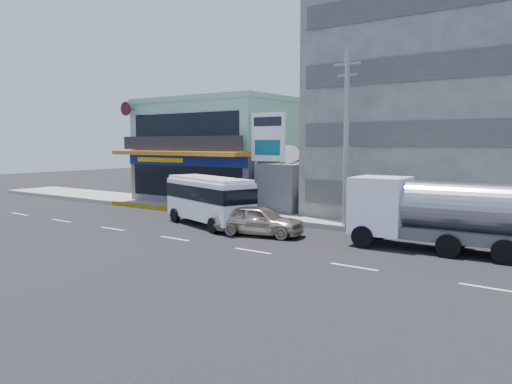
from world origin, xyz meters
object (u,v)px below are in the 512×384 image
minibus (209,197)px  sedan (259,220)px  utility_pole_near (346,138)px  tanker_truck (435,212)px  motorcycle_rider (200,206)px  satellite_dish (289,162)px  shop_building (226,154)px  concrete_building (459,109)px  billboard (268,143)px

minibus → sedan: bearing=-9.9°
utility_pole_near → sedan: 6.67m
tanker_truck → motorcycle_rider: tanker_truck is taller
tanker_truck → utility_pole_near: bearing=156.9°
satellite_dish → minibus: bearing=-99.8°
tanker_truck → shop_building: bearing=155.5°
minibus → satellite_dish: bearing=80.2°
tanker_truck → motorcycle_rider: (-15.64, 1.30, -1.01)m
minibus → utility_pole_near: bearing=24.9°
motorcycle_rider → utility_pole_near: bearing=6.4°
concrete_building → utility_pole_near: bearing=-117.8°
minibus → shop_building: bearing=124.5°
billboard → minibus: 6.10m
utility_pole_near → sedan: utility_pole_near is taller
concrete_building → minibus: bearing=-135.7°
utility_pole_near → shop_building: bearing=154.9°
billboard → sedan: size_ratio=1.45×
concrete_building → minibus: (-11.20, -10.95, -5.28)m
utility_pole_near → sedan: (-3.00, -4.08, -4.34)m
tanker_truck → satellite_dish: bearing=152.7°
concrete_building → satellite_dish: bearing=-158.2°
motorcycle_rider → shop_building: bearing=117.6°
sedan → motorcycle_rider: motorcycle_rider is taller
utility_pole_near → tanker_truck: (5.64, -2.41, -3.39)m
utility_pole_near → satellite_dish: bearing=149.0°
shop_building → tanker_truck: size_ratio=1.47×
minibus → motorcycle_rider: bearing=141.4°
satellite_dish → utility_pole_near: size_ratio=0.15×
concrete_building → utility_pole_near: size_ratio=1.60×
motorcycle_rider → sedan: bearing=-23.0°
billboard → tanker_truck: billboard is taller
sedan → motorcycle_rider: bearing=53.9°
motorcycle_rider → billboard: bearing=39.8°
satellite_dish → minibus: 7.29m
billboard → tanker_truck: size_ratio=0.82×
billboard → motorcycle_rider: bearing=-140.2°
shop_building → minibus: bearing=-55.5°
billboard → motorcycle_rider: (-3.50, -2.91, -4.18)m
sedan → satellite_dish: bearing=8.2°
concrete_building → satellite_dish: (-10.00, -4.00, -3.42)m
minibus → tanker_truck: 12.88m
shop_building → tanker_truck: shop_building is taller
minibus → tanker_truck: bearing=4.2°
concrete_building → tanker_truck: bearing=-80.7°
shop_building → motorcycle_rider: 9.23m
billboard → concrete_building: bearing=28.9°
concrete_building → satellite_dish: 11.30m
sedan → shop_building: bearing=32.9°
billboard → minibus: billboard is taller
shop_building → concrete_building: concrete_building is taller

